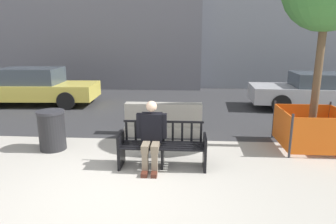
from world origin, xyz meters
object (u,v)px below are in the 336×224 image
street_bench (163,147)px  seated_person (151,134)px  construction_fence (311,128)px  jersey_barrier_centre (164,122)px  car_sedan_mid (320,91)px  trash_bin (52,130)px  car_taxi_near (36,87)px

street_bench → seated_person: 0.37m
construction_fence → street_bench: bearing=-158.5°
seated_person → jersey_barrier_centre: size_ratio=0.65×
construction_fence → jersey_barrier_centre: bearing=167.7°
construction_fence → car_sedan_mid: 4.47m
street_bench → trash_bin: (-2.58, 0.77, 0.06)m
street_bench → construction_fence: 3.56m
jersey_barrier_centre → car_sedan_mid: car_sedan_mid is taller
jersey_barrier_centre → construction_fence: 3.56m
jersey_barrier_centre → car_sedan_mid: (5.31, 3.32, 0.32)m
street_bench → jersey_barrier_centre: 2.07m
car_sedan_mid → trash_bin: 9.00m
jersey_barrier_centre → construction_fence: construction_fence is taller
construction_fence → trash_bin: bearing=-174.8°
construction_fence → car_sedan_mid: car_sedan_mid is taller
seated_person → car_sedan_mid: bearing=45.4°
street_bench → car_sedan_mid: (5.15, 5.38, 0.26)m
car_sedan_mid → trash_bin: bearing=-149.2°
seated_person → car_taxi_near: (-5.12, 5.43, 0.00)m
street_bench → construction_fence: bearing=21.5°
car_sedan_mid → seated_person: bearing=-134.6°
street_bench → seated_person: bearing=-164.5°
street_bench → jersey_barrier_centre: size_ratio=0.84×
seated_person → jersey_barrier_centre: seated_person is taller
jersey_barrier_centre → car_taxi_near: (-5.17, 3.32, 0.35)m
jersey_barrier_centre → car_taxi_near: car_taxi_near is taller
seated_person → jersey_barrier_centre: bearing=88.6°
car_taxi_near → trash_bin: bearing=-59.2°
jersey_barrier_centre → trash_bin: trash_bin is taller
construction_fence → car_taxi_near: car_taxi_near is taller
jersey_barrier_centre → trash_bin: 2.75m
street_bench → seated_person: (-0.21, -0.06, 0.29)m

